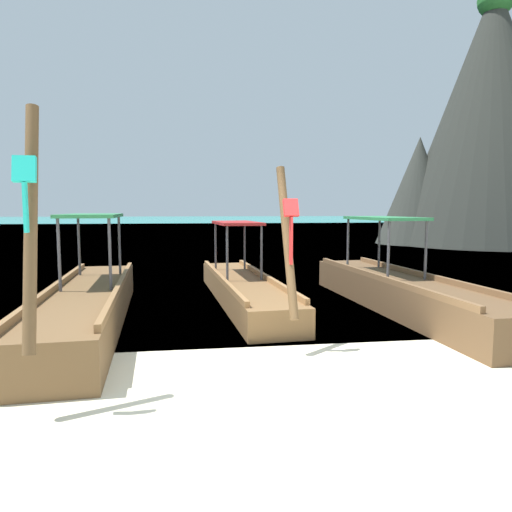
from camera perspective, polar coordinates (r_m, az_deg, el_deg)
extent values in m
plane|color=beige|center=(5.42, 5.33, -15.30)|extent=(120.00, 120.00, 0.00)
plane|color=teal|center=(66.42, -7.06, 4.03)|extent=(120.00, 120.00, 0.00)
cube|color=brown|center=(8.37, -19.81, -5.89)|extent=(1.54, 6.54, 0.61)
cube|color=brown|center=(8.40, -23.42, -3.51)|extent=(0.47, 5.95, 0.10)
cube|color=brown|center=(8.25, -16.30, -3.43)|extent=(0.47, 5.95, 0.10)
cylinder|color=brown|center=(4.91, -25.81, 3.26)|extent=(0.16, 0.67, 2.36)
cube|color=#1ECCBC|center=(4.80, -26.45, 9.49)|extent=(0.21, 0.13, 0.25)
cube|color=#1ECCBC|center=(4.77, -26.32, 5.32)|extent=(0.04, 0.08, 0.46)
cylinder|color=#4C4C51|center=(8.15, -22.92, 0.08)|extent=(0.05, 0.05, 1.18)
cylinder|color=#4C4C51|center=(8.04, -17.41, 0.20)|extent=(0.05, 0.05, 1.18)
cylinder|color=#4C4C51|center=(10.06, -20.80, 1.15)|extent=(0.05, 0.05, 1.18)
cylinder|color=#4C4C51|center=(9.96, -16.33, 1.26)|extent=(0.05, 0.05, 1.18)
cube|color=#2D844C|center=(9.01, -19.43, 4.67)|extent=(1.09, 2.20, 0.06)
cube|color=brown|center=(9.81, -1.58, -4.26)|extent=(1.47, 6.17, 0.48)
cube|color=#996C3F|center=(9.69, -4.32, -2.67)|extent=(0.50, 5.62, 0.10)
cube|color=#996C3F|center=(9.86, 1.11, -2.51)|extent=(0.50, 5.62, 0.10)
cylinder|color=brown|center=(6.48, 3.82, 1.88)|extent=(0.18, 0.88, 2.10)
cube|color=red|center=(6.30, 4.28, 5.90)|extent=(0.21, 0.15, 0.25)
cube|color=red|center=(6.30, 4.30, 1.88)|extent=(0.04, 0.08, 0.64)
cylinder|color=#4C4C51|center=(9.50, -3.54, 0.29)|extent=(0.05, 0.05, 1.13)
cylinder|color=#4C4C51|center=(9.63, 0.67, 0.37)|extent=(0.05, 0.05, 1.13)
cylinder|color=#4C4C51|center=(11.31, -4.96, 1.15)|extent=(0.05, 0.05, 1.13)
cylinder|color=#4C4C51|center=(11.42, -1.40, 1.22)|extent=(0.05, 0.05, 1.13)
cube|color=#AD2323|center=(10.42, -2.38, 4.05)|extent=(1.02, 2.09, 0.06)
cube|color=brown|center=(9.42, 17.35, -4.53)|extent=(1.44, 6.54, 0.62)
cube|color=brown|center=(9.14, 14.63, -2.49)|extent=(0.40, 5.97, 0.10)
cube|color=brown|center=(9.61, 20.06, -2.25)|extent=(0.40, 5.97, 0.10)
cylinder|color=#4C4C51|center=(8.99, 15.87, 0.59)|extent=(0.05, 0.05, 1.11)
cylinder|color=#4C4C51|center=(9.36, 20.03, 0.66)|extent=(0.05, 0.05, 1.11)
cylinder|color=#4C4C51|center=(10.75, 11.16, 1.51)|extent=(0.05, 0.05, 1.11)
cylinder|color=#4C4C51|center=(11.06, 14.81, 1.55)|extent=(0.05, 0.05, 1.11)
cube|color=#2D844C|center=(10.00, 15.38, 4.47)|extent=(1.04, 2.19, 0.06)
cone|color=#2D302B|center=(29.25, 26.70, 15.14)|extent=(9.80, 9.80, 14.04)
cone|color=#32352F|center=(27.90, 19.23, 7.54)|extent=(4.56, 4.56, 5.94)
sphere|color=#2D7A33|center=(30.84, 27.25, 26.07)|extent=(1.85, 1.85, 1.85)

